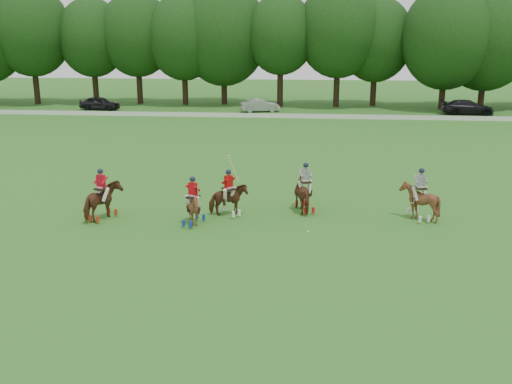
# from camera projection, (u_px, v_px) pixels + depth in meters

# --- Properties ---
(ground) EXTENTS (180.00, 180.00, 0.00)m
(ground) POSITION_uv_depth(u_px,v_px,m) (210.00, 254.00, 22.19)
(ground) COLOR #23651C
(ground) RESTS_ON ground
(tree_line) EXTENTS (117.98, 14.32, 14.75)m
(tree_line) POSITION_uv_depth(u_px,v_px,m) (283.00, 35.00, 66.06)
(tree_line) COLOR black
(tree_line) RESTS_ON ground
(boundary_rail) EXTENTS (120.00, 0.10, 0.44)m
(boundary_rail) POSITION_uv_depth(u_px,v_px,m) (275.00, 116.00, 58.59)
(boundary_rail) COLOR white
(boundary_rail) RESTS_ON ground
(car_left) EXTENTS (4.64, 2.22, 1.53)m
(car_left) POSITION_uv_depth(u_px,v_px,m) (100.00, 103.00, 64.66)
(car_left) COLOR black
(car_left) RESTS_ON ground
(car_mid) EXTENTS (4.48, 2.67, 1.39)m
(car_mid) POSITION_uv_depth(u_px,v_px,m) (260.00, 106.00, 62.96)
(car_mid) COLOR #A4A4AA
(car_mid) RESTS_ON ground
(car_right) EXTENTS (5.41, 2.23, 1.56)m
(car_right) POSITION_uv_depth(u_px,v_px,m) (467.00, 107.00, 60.83)
(car_right) COLOR black
(car_right) RESTS_ON ground
(polo_red_a) EXTENTS (1.58, 2.23, 2.41)m
(polo_red_a) POSITION_uv_depth(u_px,v_px,m) (102.00, 201.00, 26.12)
(polo_red_a) COLOR #512715
(polo_red_a) RESTS_ON ground
(polo_red_b) EXTENTS (1.95, 1.96, 2.76)m
(polo_red_b) POSITION_uv_depth(u_px,v_px,m) (229.00, 199.00, 26.77)
(polo_red_b) COLOR #512715
(polo_red_b) RESTS_ON ground
(polo_red_c) EXTENTS (1.63, 1.72, 2.23)m
(polo_red_c) POSITION_uv_depth(u_px,v_px,m) (193.00, 208.00, 25.43)
(polo_red_c) COLOR #512715
(polo_red_c) RESTS_ON ground
(polo_stripe_a) EXTENTS (1.55, 2.21, 2.40)m
(polo_stripe_a) POSITION_uv_depth(u_px,v_px,m) (305.00, 194.00, 27.39)
(polo_stripe_a) COLOR #512715
(polo_stripe_a) RESTS_ON ground
(polo_stripe_b) EXTENTS (1.77, 1.89, 2.43)m
(polo_stripe_b) POSITION_uv_depth(u_px,v_px,m) (419.00, 201.00, 26.16)
(polo_stripe_b) COLOR #512715
(polo_stripe_b) RESTS_ON ground
(polo_ball) EXTENTS (0.09, 0.09, 0.09)m
(polo_ball) POSITION_uv_depth(u_px,v_px,m) (308.00, 232.00, 24.58)
(polo_ball) COLOR white
(polo_ball) RESTS_ON ground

